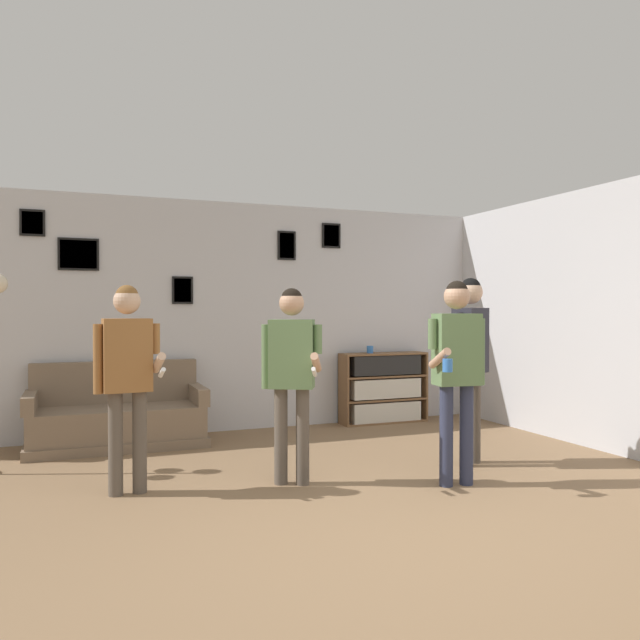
% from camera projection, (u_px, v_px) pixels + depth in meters
% --- Properties ---
extents(ground_plane, '(20.00, 20.00, 0.00)m').
position_uv_depth(ground_plane, '(406.00, 545.00, 3.79)').
color(ground_plane, '#846647').
extents(wall_back, '(8.57, 0.08, 2.70)m').
position_uv_depth(wall_back, '(242.00, 316.00, 7.44)').
color(wall_back, silver).
rests_on(wall_back, ground_plane).
extents(wall_right, '(0.06, 6.32, 2.70)m').
position_uv_depth(wall_right, '(570.00, 317.00, 6.74)').
color(wall_right, silver).
rests_on(wall_right, ground_plane).
extents(couch, '(1.79, 0.80, 0.87)m').
position_uv_depth(couch, '(118.00, 419.00, 6.53)').
color(couch, '#7A6651').
rests_on(couch, ground_plane).
extents(bookshelf, '(1.13, 0.30, 0.89)m').
position_uv_depth(bookshelf, '(383.00, 388.00, 7.90)').
color(bookshelf, brown).
rests_on(bookshelf, ground_plane).
extents(person_player_foreground_left, '(0.51, 0.43, 1.62)m').
position_uv_depth(person_player_foreground_left, '(127.00, 367.00, 4.82)').
color(person_player_foreground_left, brown).
rests_on(person_player_foreground_left, ground_plane).
extents(person_player_foreground_center, '(0.45, 0.57, 1.61)m').
position_uv_depth(person_player_foreground_center, '(292.00, 365.00, 5.09)').
color(person_player_foreground_center, brown).
rests_on(person_player_foreground_center, ground_plane).
extents(person_watcher_holding_cup, '(0.53, 0.40, 1.67)m').
position_uv_depth(person_watcher_holding_cup, '(457.00, 360.00, 5.06)').
color(person_watcher_holding_cup, '#2D334C').
rests_on(person_watcher_holding_cup, ground_plane).
extents(person_spectator_near_bookshelf, '(0.45, 0.34, 1.73)m').
position_uv_depth(person_spectator_near_bookshelf, '(470.00, 349.00, 5.75)').
color(person_spectator_near_bookshelf, brown).
rests_on(person_spectator_near_bookshelf, ground_plane).
extents(drinking_cup, '(0.08, 0.08, 0.09)m').
position_uv_depth(drinking_cup, '(370.00, 350.00, 7.82)').
color(drinking_cup, blue).
rests_on(drinking_cup, bookshelf).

